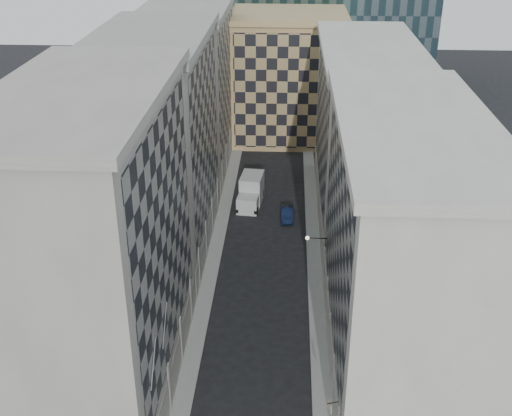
% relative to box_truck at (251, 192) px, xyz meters
% --- Properties ---
extents(sidewalk_west, '(1.50, 100.00, 0.15)m').
position_rel_box_truck_xyz_m(sidewalk_west, '(-3.09, -13.54, -1.42)').
color(sidewalk_west, gray).
rests_on(sidewalk_west, ground).
extents(sidewalk_east, '(1.50, 100.00, 0.15)m').
position_rel_box_truck_xyz_m(sidewalk_east, '(7.41, -13.54, -1.42)').
color(sidewalk_east, gray).
rests_on(sidewalk_east, ground).
extents(bldg_left_a, '(10.80, 22.80, 23.70)m').
position_rel_box_truck_xyz_m(bldg_left_a, '(-8.72, -32.54, 10.33)').
color(bldg_left_a, gray).
rests_on(bldg_left_a, ground).
extents(bldg_left_b, '(10.80, 22.80, 22.70)m').
position_rel_box_truck_xyz_m(bldg_left_b, '(-8.72, -10.54, 9.83)').
color(bldg_left_b, gray).
rests_on(bldg_left_b, ground).
extents(bldg_left_c, '(10.80, 22.80, 21.70)m').
position_rel_box_truck_xyz_m(bldg_left_c, '(-8.72, 11.46, 9.33)').
color(bldg_left_c, gray).
rests_on(bldg_left_c, ground).
extents(bldg_right_a, '(10.80, 26.80, 20.70)m').
position_rel_box_truck_xyz_m(bldg_right_a, '(13.04, -28.54, 8.83)').
color(bldg_right_a, '#AFABA0').
rests_on(bldg_right_a, ground).
extents(bldg_right_b, '(10.80, 28.80, 19.70)m').
position_rel_box_truck_xyz_m(bldg_right_b, '(13.05, -1.54, 8.35)').
color(bldg_right_b, '#AFABA0').
rests_on(bldg_right_b, ground).
extents(tan_block, '(16.80, 14.80, 18.80)m').
position_rel_box_truck_xyz_m(tan_block, '(4.16, 24.36, 7.94)').
color(tan_block, tan).
rests_on(tan_block, ground).
extents(flagpoles_left, '(0.10, 6.33, 2.33)m').
position_rel_box_truck_xyz_m(flagpoles_left, '(-3.74, -37.54, 6.50)').
color(flagpoles_left, gray).
rests_on(flagpoles_left, ground).
extents(bracket_lamp, '(1.98, 0.36, 0.36)m').
position_rel_box_truck_xyz_m(bracket_lamp, '(6.54, -19.54, 4.70)').
color(bracket_lamp, black).
rests_on(bracket_lamp, ground).
extents(box_truck, '(3.17, 6.49, 3.44)m').
position_rel_box_truck_xyz_m(box_truck, '(0.00, 0.00, 0.00)').
color(box_truck, beige).
rests_on(box_truck, ground).
extents(dark_car, '(1.46, 4.07, 1.34)m').
position_rel_box_truck_xyz_m(dark_car, '(4.48, -3.92, -0.83)').
color(dark_car, '#0D1732').
rests_on(dark_car, ground).
extents(shop_sign, '(0.75, 0.66, 0.75)m').
position_rel_box_truck_xyz_m(shop_sign, '(7.58, -38.28, 2.34)').
color(shop_sign, black).
rests_on(shop_sign, ground).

